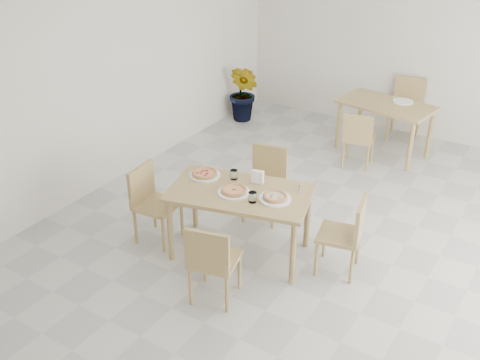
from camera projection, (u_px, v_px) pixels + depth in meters
The scene contains 21 objects.
main_table at pixel (240, 199), 5.68m from camera, with size 1.58×1.14×0.75m.
chair_south at pixel (212, 259), 5.07m from camera, with size 0.50×0.50×0.84m.
chair_north at pixel (266, 177), 6.46m from camera, with size 0.48×0.48×0.85m.
chair_west at pixel (151, 198), 6.02m from camera, with size 0.46×0.46×0.85m.
chair_east at pixel (348, 231), 5.48m from camera, with size 0.49×0.49×0.83m.
plate_margherita at pixel (234, 192), 5.60m from camera, with size 0.33×0.33×0.02m, color white.
plate_mushroom at pixel (275, 199), 5.49m from camera, with size 0.32×0.32×0.02m, color white.
plate_pepperoni at pixel (205, 175), 5.93m from camera, with size 0.33×0.33×0.02m, color white.
pizza_margherita at pixel (234, 190), 5.59m from camera, with size 0.29×0.29×0.03m.
pizza_mushroom at pixel (275, 197), 5.48m from camera, with size 0.31×0.31×0.03m.
pizza_pepperoni at pixel (205, 173), 5.92m from camera, with size 0.31×0.31×0.03m.
tumbler_a at pixel (252, 197), 5.43m from camera, with size 0.08×0.08×0.11m, color white.
tumbler_b at pixel (234, 175), 5.85m from camera, with size 0.08×0.08×0.10m, color white.
napkin_holder at pixel (258, 177), 5.75m from camera, with size 0.14×0.10×0.15m.
fork_a at pixel (230, 176), 5.93m from camera, with size 0.01×0.16×0.01m, color silver.
fork_b at pixel (299, 190), 5.66m from camera, with size 0.02×0.19×0.01m, color silver.
second_table at pixel (386, 110), 7.91m from camera, with size 1.38×0.92×0.75m.
chair_back_s at pixel (358, 136), 7.57m from camera, with size 0.46×0.46×0.80m.
chair_back_n at pixel (407, 104), 8.46m from camera, with size 0.51×0.51×0.92m.
plate_empty at pixel (403, 102), 7.91m from camera, with size 0.28×0.28×0.02m, color white.
potted_plant at pixel (244, 93), 9.06m from camera, with size 0.52×0.42×0.95m, color #1F651E.
Camera 1 is at (1.96, -4.81, 3.50)m, focal length 42.00 mm.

